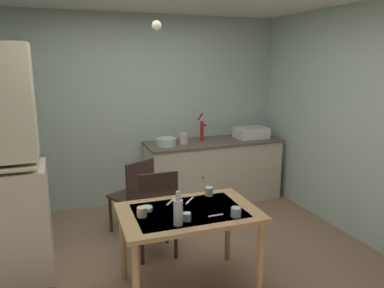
{
  "coord_description": "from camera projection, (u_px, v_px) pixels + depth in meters",
  "views": [
    {
      "loc": [
        -0.94,
        -2.85,
        1.95
      ],
      "look_at": [
        0.23,
        0.24,
        1.19
      ],
      "focal_mm": 33.88,
      "sensor_mm": 36.0,
      "label": 1
    }
  ],
  "objects": [
    {
      "name": "wall_right",
      "position": [
        370.0,
        127.0,
        3.81
      ],
      "size": [
        0.1,
        3.99,
        2.55
      ],
      "primitive_type": "cube",
      "color": "#ABC3B5",
      "rests_on": "ground"
    },
    {
      "name": "serving_bowl_wide",
      "position": [
        146.0,
        209.0,
        3.02
      ],
      "size": [
        0.11,
        0.11,
        0.03
      ],
      "primitive_type": "cylinder",
      "color": "#ADD1C1",
      "rests_on": "dining_table"
    },
    {
      "name": "table_knife",
      "position": [
        190.0,
        201.0,
        3.23
      ],
      "size": [
        0.13,
        0.14,
        0.0
      ],
      "primitive_type": "cube",
      "rotation": [
        0.0,
        0.0,
        0.84
      ],
      "color": "silver",
      "rests_on": "dining_table"
    },
    {
      "name": "teacup_cream",
      "position": [
        187.0,
        217.0,
        2.83
      ],
      "size": [
        0.07,
        0.07,
        0.06
      ],
      "primitive_type": "cylinder",
      "color": "#ADD1C1",
      "rests_on": "dining_table"
    },
    {
      "name": "hand_pump",
      "position": [
        202.0,
        129.0,
        4.97
      ],
      "size": [
        0.05,
        0.27,
        0.39
      ],
      "color": "#B21E19",
      "rests_on": "counter_cabinet"
    },
    {
      "name": "counter_cabinet",
      "position": [
        213.0,
        171.0,
        5.12
      ],
      "size": [
        1.89,
        0.64,
        0.86
      ],
      "color": "beige",
      "rests_on": "ground"
    },
    {
      "name": "sink_basin",
      "position": [
        251.0,
        132.0,
        5.2
      ],
      "size": [
        0.44,
        0.34,
        0.15
      ],
      "color": "white",
      "rests_on": "counter_cabinet"
    },
    {
      "name": "ground_plane",
      "position": [
        178.0,
        276.0,
        3.36
      ],
      "size": [
        5.19,
        5.19,
        0.0
      ],
      "primitive_type": "plane",
      "color": "#886A52"
    },
    {
      "name": "chair_far_side",
      "position": [
        156.0,
        211.0,
        3.59
      ],
      "size": [
        0.41,
        0.41,
        0.92
      ],
      "color": "#31281C",
      "rests_on": "ground"
    },
    {
      "name": "mixing_bowl_counter",
      "position": [
        166.0,
        142.0,
        4.72
      ],
      "size": [
        0.26,
        0.26,
        0.1
      ],
      "primitive_type": "cylinder",
      "color": "#ADD1C1",
      "rests_on": "counter_cabinet"
    },
    {
      "name": "chair_by_counter",
      "position": [
        134.0,
        194.0,
        4.09
      ],
      "size": [
        0.54,
        0.54,
        0.88
      ],
      "color": "#38291F",
      "rests_on": "ground"
    },
    {
      "name": "pendant_bulb",
      "position": [
        157.0,
        25.0,
        2.96
      ],
      "size": [
        0.08,
        0.08,
        0.08
      ],
      "primitive_type": "sphere",
      "color": "#F9EFCC"
    },
    {
      "name": "teacup_mint",
      "position": [
        209.0,
        192.0,
        3.35
      ],
      "size": [
        0.07,
        0.07,
        0.08
      ],
      "primitive_type": "cylinder",
      "color": "#ADD1C1",
      "rests_on": "dining_table"
    },
    {
      "name": "teaspoon_near_bowl",
      "position": [
        216.0,
        215.0,
        2.92
      ],
      "size": [
        0.13,
        0.02,
        0.0
      ],
      "primitive_type": "cube",
      "rotation": [
        0.0,
        0.0,
        3.14
      ],
      "color": "beige",
      "rests_on": "dining_table"
    },
    {
      "name": "teaspoon_by_cup",
      "position": [
        170.0,
        202.0,
        3.2
      ],
      "size": [
        0.11,
        0.14,
        0.0
      ],
      "primitive_type": "cube",
      "rotation": [
        0.0,
        0.0,
        4.03
      ],
      "color": "beige",
      "rests_on": "dining_table"
    },
    {
      "name": "dining_table",
      "position": [
        189.0,
        221.0,
        3.05
      ],
      "size": [
        1.17,
        0.78,
        0.73
      ],
      "color": "tan",
      "rests_on": "ground"
    },
    {
      "name": "stoneware_crock",
      "position": [
        184.0,
        138.0,
        4.82
      ],
      "size": [
        0.12,
        0.12,
        0.15
      ],
      "primitive_type": "cylinder",
      "color": "beige",
      "rests_on": "counter_cabinet"
    },
    {
      "name": "mug_tall",
      "position": [
        236.0,
        212.0,
        2.9
      ],
      "size": [
        0.08,
        0.08,
        0.08
      ],
      "primitive_type": "cylinder",
      "color": "#9EB2C6",
      "rests_on": "dining_table"
    },
    {
      "name": "wall_back",
      "position": [
        131.0,
        112.0,
        4.9
      ],
      "size": [
        4.29,
        0.1,
        2.55
      ],
      "primitive_type": "cube",
      "color": "#ADC5B4",
      "rests_on": "ground"
    },
    {
      "name": "glass_bottle",
      "position": [
        178.0,
        212.0,
        2.74
      ],
      "size": [
        0.07,
        0.07,
        0.27
      ],
      "color": "#B7BCC1",
      "rests_on": "dining_table"
    },
    {
      "name": "mug_dark",
      "position": [
        142.0,
        212.0,
        2.89
      ],
      "size": [
        0.08,
        0.08,
        0.08
      ],
      "primitive_type": "cylinder",
      "color": "beige",
      "rests_on": "dining_table"
    }
  ]
}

